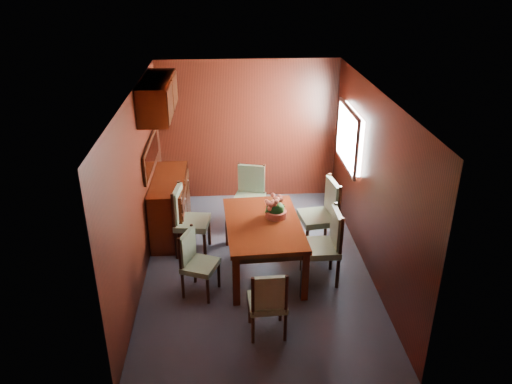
{
  "coord_description": "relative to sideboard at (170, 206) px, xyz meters",
  "views": [
    {
      "loc": [
        -0.36,
        -5.81,
        3.84
      ],
      "look_at": [
        0.0,
        0.13,
        1.05
      ],
      "focal_mm": 35.0,
      "sensor_mm": 36.0,
      "label": 1
    }
  ],
  "objects": [
    {
      "name": "chair_foot",
      "position": [
        1.22,
        0.22,
        0.09
      ],
      "size": [
        0.55,
        0.54,
        0.97
      ],
      "rotation": [
        0.0,
        0.0,
        2.89
      ],
      "color": "black",
      "rests_on": "ground"
    },
    {
      "name": "room_shell",
      "position": [
        1.15,
        -0.67,
        1.18
      ],
      "size": [
        3.06,
        4.52,
        2.41
      ],
      "color": "black",
      "rests_on": "ground"
    },
    {
      "name": "dining_table",
      "position": [
        1.33,
        -1.11,
        0.17
      ],
      "size": [
        1.05,
        1.6,
        0.72
      ],
      "rotation": [
        0.0,
        0.0,
        0.06
      ],
      "color": "#361206",
      "rests_on": "ground"
    },
    {
      "name": "chair_head",
      "position": [
        1.29,
        -2.43,
        0.03
      ],
      "size": [
        0.43,
        0.41,
        0.87
      ],
      "rotation": [
        0.0,
        0.0,
        0.05
      ],
      "color": "black",
      "rests_on": "ground"
    },
    {
      "name": "ground",
      "position": [
        1.25,
        -1.0,
        -0.45
      ],
      "size": [
        4.5,
        4.5,
        0.0
      ],
      "primitive_type": "plane",
      "color": "#313543",
      "rests_on": "ground"
    },
    {
      "name": "chair_left_near",
      "position": [
        0.45,
        -1.56,
        0.03
      ],
      "size": [
        0.51,
        0.52,
        0.86
      ],
      "rotation": [
        0.0,
        0.0,
        -1.95
      ],
      "color": "black",
      "rests_on": "ground"
    },
    {
      "name": "chair_right_near",
      "position": [
        2.13,
        -1.38,
        0.11
      ],
      "size": [
        0.46,
        0.48,
        1.01
      ],
      "rotation": [
        0.0,
        0.0,
        1.57
      ],
      "color": "black",
      "rests_on": "ground"
    },
    {
      "name": "sideboard",
      "position": [
        0.0,
        0.0,
        0.0
      ],
      "size": [
        0.48,
        1.4,
        0.9
      ],
      "primitive_type": "cube",
      "color": "#361206",
      "rests_on": "ground"
    },
    {
      "name": "flower_centerpiece",
      "position": [
        1.51,
        -0.96,
        0.42
      ],
      "size": [
        0.31,
        0.31,
        0.31
      ],
      "color": "#BE4F3A",
      "rests_on": "dining_table"
    },
    {
      "name": "chair_right_far",
      "position": [
        2.23,
        -0.6,
        0.14
      ],
      "size": [
        0.55,
        0.57,
        1.07
      ],
      "rotation": [
        0.0,
        0.0,
        1.7
      ],
      "color": "black",
      "rests_on": "ground"
    },
    {
      "name": "chair_left_far",
      "position": [
        0.29,
        -0.58,
        0.11
      ],
      "size": [
        0.52,
        0.53,
        1.01
      ],
      "rotation": [
        0.0,
        0.0,
        -1.7
      ],
      "color": "black",
      "rests_on": "ground"
    }
  ]
}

